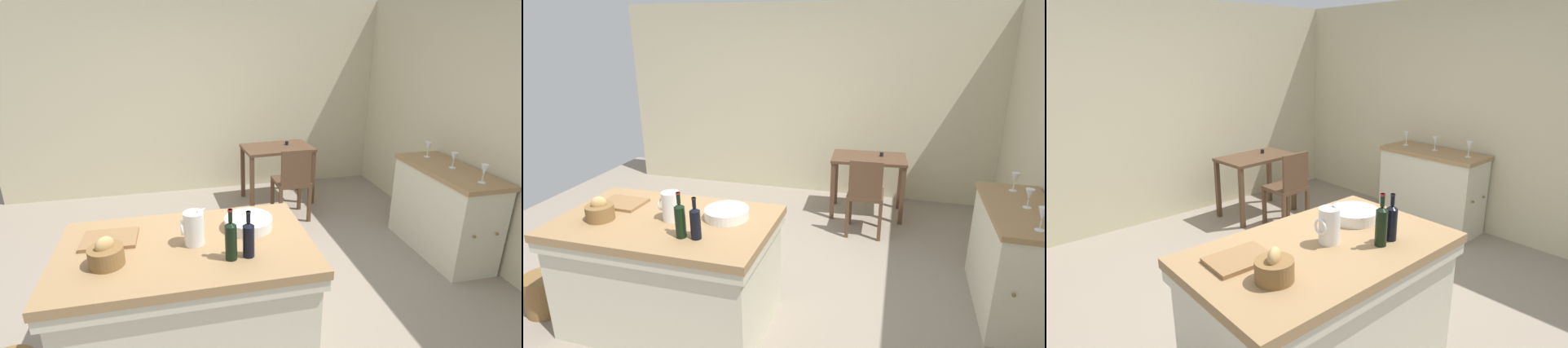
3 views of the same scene
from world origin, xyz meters
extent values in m
plane|color=gray|center=(0.00, 0.00, 0.00)|extent=(6.76, 6.76, 0.00)
cube|color=beige|center=(0.00, 2.60, 1.30)|extent=(5.32, 0.12, 2.60)
cube|color=beige|center=(2.60, 0.00, 1.30)|extent=(0.12, 5.20, 2.60)
cube|color=#99754C|center=(-0.36, -0.67, 0.86)|extent=(1.61, 0.98, 0.06)
cube|color=beige|center=(-0.36, -0.67, 0.79)|extent=(1.59, 0.96, 0.08)
cube|color=beige|center=(-0.36, -0.67, 0.42)|extent=(1.53, 0.90, 0.83)
cube|color=#99754C|center=(2.26, 0.23, 0.89)|extent=(0.52, 1.16, 0.04)
cube|color=beige|center=(2.26, 0.23, 0.43)|extent=(0.49, 1.13, 0.87)
sphere|color=brown|center=(2.14, -0.36, 0.48)|extent=(0.03, 0.03, 0.03)
sphere|color=brown|center=(2.38, -0.36, 0.48)|extent=(0.03, 0.03, 0.03)
cube|color=#513826|center=(0.95, 1.90, 0.74)|extent=(0.93, 0.61, 0.04)
cube|color=#513826|center=(0.55, 1.63, 0.36)|extent=(0.05, 0.05, 0.72)
cube|color=#513826|center=(1.38, 1.68, 0.36)|extent=(0.05, 0.05, 0.72)
cube|color=#513826|center=(0.52, 2.12, 0.36)|extent=(0.05, 0.05, 0.72)
cube|color=#513826|center=(1.35, 2.17, 0.36)|extent=(0.05, 0.05, 0.72)
cylinder|color=black|center=(1.09, 1.96, 0.78)|extent=(0.04, 0.04, 0.05)
cube|color=#513826|center=(0.97, 1.34, 0.47)|extent=(0.41, 0.41, 0.04)
cube|color=#513826|center=(0.97, 1.16, 0.70)|extent=(0.36, 0.04, 0.42)
cube|color=#513826|center=(1.15, 1.53, 0.23)|extent=(0.04, 0.04, 0.45)
cube|color=#513826|center=(0.79, 1.52, 0.23)|extent=(0.04, 0.04, 0.45)
cube|color=#513826|center=(1.15, 1.17, 0.23)|extent=(0.04, 0.04, 0.45)
cube|color=#513826|center=(0.79, 1.16, 0.23)|extent=(0.04, 0.04, 0.45)
cylinder|color=white|center=(-0.30, -0.67, 1.00)|extent=(0.13, 0.13, 0.22)
cone|color=white|center=(-0.24, -0.67, 1.12)|extent=(0.07, 0.04, 0.06)
torus|color=white|center=(-0.38, -0.67, 1.02)|extent=(0.02, 0.10, 0.10)
cylinder|color=white|center=(0.08, -0.53, 0.93)|extent=(0.33, 0.33, 0.08)
cylinder|color=brown|center=(-0.82, -0.80, 0.95)|extent=(0.20, 0.20, 0.11)
ellipsoid|color=tan|center=(-0.82, -0.80, 1.03)|extent=(0.13, 0.11, 0.10)
cube|color=olive|center=(-0.84, -0.51, 0.91)|extent=(0.35, 0.27, 0.02)
cylinder|color=black|center=(0.01, -0.89, 1.00)|extent=(0.07, 0.07, 0.20)
cone|color=black|center=(0.01, -0.89, 1.11)|extent=(0.07, 0.07, 0.02)
cylinder|color=black|center=(0.01, -0.89, 1.16)|extent=(0.03, 0.03, 0.07)
cylinder|color=black|center=(0.01, -0.89, 1.19)|extent=(0.03, 0.03, 0.01)
cylinder|color=black|center=(-0.10, -0.90, 1.00)|extent=(0.07, 0.07, 0.22)
cone|color=black|center=(-0.10, -0.90, 1.13)|extent=(0.07, 0.07, 0.03)
cylinder|color=black|center=(-0.10, -0.90, 1.18)|extent=(0.03, 0.03, 0.08)
cylinder|color=maroon|center=(-0.10, -0.90, 1.21)|extent=(0.03, 0.03, 0.01)
cylinder|color=white|center=(2.27, -0.18, 0.91)|extent=(0.06, 0.06, 0.00)
cylinder|color=white|center=(2.27, -0.18, 0.95)|extent=(0.01, 0.01, 0.07)
cone|color=white|center=(2.27, -0.18, 1.03)|extent=(0.07, 0.07, 0.10)
cylinder|color=white|center=(2.29, 0.24, 0.91)|extent=(0.06, 0.06, 0.00)
cylinder|color=white|center=(2.29, 0.24, 0.95)|extent=(0.01, 0.01, 0.06)
cone|color=white|center=(2.29, 0.24, 1.02)|extent=(0.07, 0.07, 0.09)
cylinder|color=white|center=(2.27, 0.62, 0.91)|extent=(0.06, 0.06, 0.00)
cylinder|color=white|center=(2.27, 0.62, 0.95)|extent=(0.01, 0.01, 0.07)
cone|color=white|center=(2.27, 0.62, 1.03)|extent=(0.07, 0.07, 0.09)
camera|label=1|loc=(-0.39, -2.95, 2.17)|focal=27.20mm
camera|label=2|loc=(1.26, -3.22, 2.22)|focal=29.19mm
camera|label=3|loc=(-1.96, -2.33, 2.01)|focal=29.13mm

